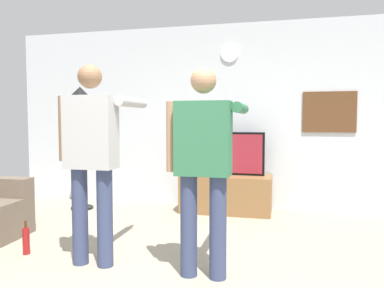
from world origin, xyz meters
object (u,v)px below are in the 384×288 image
object	(u,v)px
person_standing_nearer_lamp	(92,152)
beverage_bottle	(26,240)
framed_picture	(329,112)
television	(227,153)
person_standing_nearer_couch	(204,159)
tv_stand	(226,193)
wall_clock	(230,53)
floor_lamp	(81,122)

from	to	relation	value
person_standing_nearer_lamp	beverage_bottle	bearing A→B (deg)	174.35
framed_picture	beverage_bottle	world-z (taller)	framed_picture
television	person_standing_nearer_couch	size ratio (longest dim) A/B	0.61
tv_stand	beverage_bottle	distance (m)	2.68
tv_stand	television	distance (m)	0.57
framed_picture	person_standing_nearer_couch	xyz separation A→B (m)	(-1.25, -2.50, -0.43)
tv_stand	beverage_bottle	world-z (taller)	tv_stand
framed_picture	wall_clock	bearing A→B (deg)	-179.79
framed_picture	person_standing_nearer_couch	distance (m)	2.83
television	wall_clock	xyz separation A→B (m)	(0.00, 0.24, 1.44)
floor_lamp	wall_clock	bearing A→B (deg)	16.19
tv_stand	person_standing_nearer_lamp	world-z (taller)	person_standing_nearer_lamp
tv_stand	framed_picture	size ratio (longest dim) A/B	1.78
person_standing_nearer_lamp	person_standing_nearer_couch	bearing A→B (deg)	-1.15
framed_picture	person_standing_nearer_lamp	world-z (taller)	person_standing_nearer_lamp
wall_clock	framed_picture	xyz separation A→B (m)	(1.39, 0.00, -0.86)
television	person_standing_nearer_lamp	distance (m)	2.41
person_standing_nearer_lamp	person_standing_nearer_couch	world-z (taller)	person_standing_nearer_lamp
wall_clock	beverage_bottle	distance (m)	3.61
framed_picture	person_standing_nearer_couch	world-z (taller)	person_standing_nearer_couch
wall_clock	person_standing_nearer_couch	world-z (taller)	wall_clock
person_standing_nearer_lamp	person_standing_nearer_couch	distance (m)	1.02
television	framed_picture	distance (m)	1.53
wall_clock	tv_stand	bearing A→B (deg)	-90.00
person_standing_nearer_couch	framed_picture	bearing A→B (deg)	63.41
floor_lamp	television	bearing A→B (deg)	9.83
television	beverage_bottle	xyz separation A→B (m)	(-1.64, -2.16, -0.69)
floor_lamp	person_standing_nearer_couch	xyz separation A→B (m)	(2.22, -1.89, -0.29)
television	framed_picture	bearing A→B (deg)	10.15
television	person_standing_nearer_lamp	xyz separation A→B (m)	(-0.88, -2.23, 0.19)
floor_lamp	beverage_bottle	world-z (taller)	floor_lamp
beverage_bottle	television	bearing A→B (deg)	52.75
framed_picture	beverage_bottle	bearing A→B (deg)	-141.53
beverage_bottle	floor_lamp	bearing A→B (deg)	103.71
person_standing_nearer_lamp	person_standing_nearer_couch	xyz separation A→B (m)	(1.02, -0.02, -0.04)
framed_picture	person_standing_nearer_lamp	bearing A→B (deg)	-132.43
television	floor_lamp	distance (m)	2.16
television	beverage_bottle	world-z (taller)	television
wall_clock	person_standing_nearer_lamp	distance (m)	2.91
person_standing_nearer_couch	person_standing_nearer_lamp	bearing A→B (deg)	178.85
tv_stand	floor_lamp	size ratio (longest dim) A/B	0.71
wall_clock	person_standing_nearer_couch	bearing A→B (deg)	-86.90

